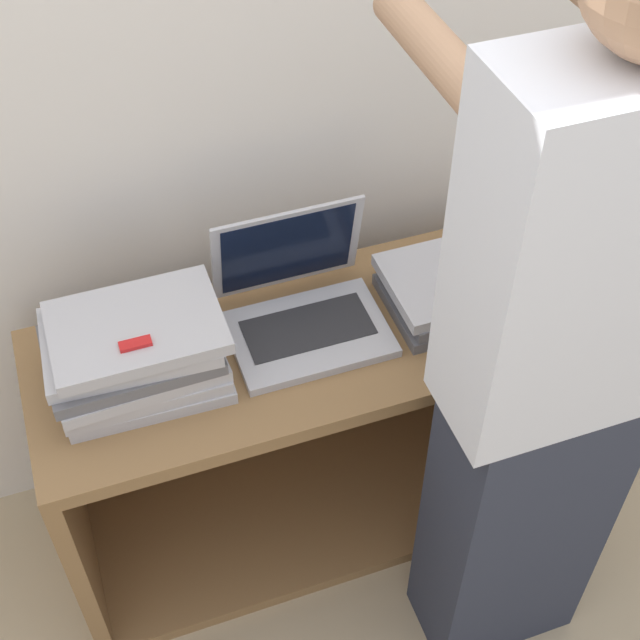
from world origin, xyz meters
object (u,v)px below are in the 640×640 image
at_px(laptop_stack_right, 464,286).
at_px(laptop_stack_left, 136,353).
at_px(laptop_open, 302,306).
at_px(person, 552,377).

bearing_deg(laptop_stack_right, laptop_stack_left, 179.65).
bearing_deg(laptop_stack_right, laptop_open, 171.88).
bearing_deg(laptop_stack_right, person, -96.02).
height_order(laptop_open, laptop_stack_left, laptop_open).
bearing_deg(laptop_open, laptop_stack_right, -8.12).
xyz_separation_m(laptop_stack_left, person, (0.67, -0.40, 0.11)).
height_order(laptop_open, laptop_stack_right, laptop_open).
height_order(laptop_stack_right, person, person).
relative_size(laptop_stack_left, laptop_stack_right, 1.02).
bearing_deg(person, laptop_open, 124.78).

